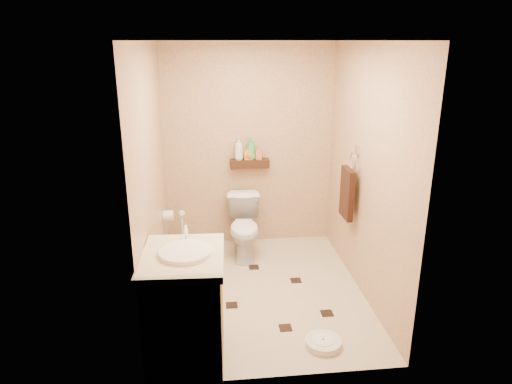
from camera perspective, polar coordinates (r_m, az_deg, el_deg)
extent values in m
plane|color=beige|center=(4.71, 0.63, -12.21)|extent=(2.50, 2.50, 0.00)
cube|color=tan|center=(5.43, -0.88, 5.64)|extent=(2.00, 0.04, 2.40)
cube|color=tan|center=(3.06, 3.48, -4.67)|extent=(2.00, 0.04, 2.40)
cube|color=tan|center=(4.23, -12.88, 1.46)|extent=(0.04, 2.50, 2.40)
cube|color=tan|center=(4.46, 13.57, 2.26)|extent=(0.04, 2.50, 2.40)
cube|color=silver|center=(4.06, 0.76, 18.40)|extent=(2.00, 2.50, 0.02)
cube|color=#3A2110|center=(5.40, -0.79, 3.59)|extent=(0.46, 0.14, 0.10)
cube|color=black|center=(4.48, -3.05, -13.94)|extent=(0.11, 0.11, 0.01)
cube|color=black|center=(4.90, 5.00, -10.95)|extent=(0.11, 0.11, 0.01)
cube|color=black|center=(4.19, 3.69, -16.58)|extent=(0.11, 0.11, 0.01)
cube|color=black|center=(5.13, -5.46, -9.54)|extent=(0.11, 0.11, 0.01)
cube|color=black|center=(4.41, 8.85, -14.74)|extent=(0.11, 0.11, 0.01)
cube|color=black|center=(5.14, -0.27, -9.38)|extent=(0.11, 0.11, 0.01)
imported|color=white|center=(5.29, -1.44, -4.45)|extent=(0.41, 0.69, 0.69)
cube|color=brown|center=(3.68, -8.79, -14.37)|extent=(0.59, 0.72, 0.84)
cube|color=#CAB892|center=(3.46, -9.16, -8.09)|extent=(0.64, 0.76, 0.05)
cylinder|color=white|center=(3.44, -8.82, -7.59)|extent=(0.39, 0.39, 0.05)
cylinder|color=silver|center=(3.63, -8.73, -4.95)|extent=(0.03, 0.03, 0.13)
cylinder|color=silver|center=(4.00, 8.39, -18.14)|extent=(0.35, 0.35, 0.05)
cylinder|color=white|center=(3.99, 8.41, -17.80)|extent=(0.18, 0.18, 0.01)
cylinder|color=#186163|center=(5.59, -9.08, -6.56)|extent=(0.12, 0.12, 0.13)
cylinder|color=silver|center=(5.49, -9.20, -4.34)|extent=(0.02, 0.02, 0.36)
sphere|color=silver|center=(5.43, -9.29, -2.68)|extent=(0.09, 0.09, 0.09)
cube|color=silver|center=(4.64, 12.55, 5.25)|extent=(0.03, 0.06, 0.08)
torus|color=silver|center=(4.65, 12.04, 3.81)|extent=(0.02, 0.19, 0.19)
cube|color=#32180F|center=(4.74, 11.31, -0.17)|extent=(0.06, 0.30, 0.52)
cylinder|color=silver|center=(5.03, -10.93, -2.91)|extent=(0.11, 0.11, 0.11)
cylinder|color=silver|center=(5.02, -11.43, -2.28)|extent=(0.04, 0.02, 0.02)
imported|color=silver|center=(5.35, -2.17, 5.46)|extent=(0.12, 0.12, 0.27)
imported|color=gold|center=(5.37, -1.01, 4.93)|extent=(0.09, 0.09, 0.16)
imported|color=#D14518|center=(5.37, -0.78, 4.83)|extent=(0.15, 0.15, 0.14)
imported|color=green|center=(5.36, -0.60, 5.50)|extent=(0.11, 0.11, 0.27)
imported|color=#D16545|center=(5.38, 0.38, 4.98)|extent=(0.09, 0.09, 0.16)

